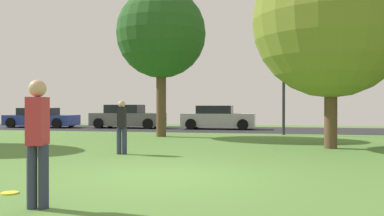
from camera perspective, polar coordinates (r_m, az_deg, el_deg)
ground_plane at (r=8.17m, az=-4.22°, el=-9.63°), size 44.00×44.00×0.00m
road_strip at (r=23.89m, az=6.22°, el=-3.05°), size 44.00×6.40×0.01m
birch_tree_lone at (r=18.70m, az=-4.39°, el=10.42°), size 4.08×4.08×6.76m
oak_tree_left at (r=14.35m, az=19.06°, el=11.68°), size 5.15×5.15×6.83m
person_thrower at (r=11.88m, az=-9.91°, el=-2.37°), size 0.30×0.36×1.56m
person_catcher at (r=5.92m, az=-21.00°, el=-3.83°), size 0.30×0.36×1.77m
frisbee_disc at (r=7.21m, az=-24.39°, el=-10.89°), size 0.27×0.27×0.03m
parked_car_blue at (r=27.91m, az=-20.60°, el=-1.37°), size 4.59×1.98×1.27m
parked_car_grey at (r=25.76m, az=-9.11°, el=-1.30°), size 4.54×2.03×1.47m
parked_car_silver at (r=24.28m, az=3.67°, el=-1.45°), size 4.34×1.96×1.41m
street_lamp_post at (r=19.97m, az=12.83°, el=2.73°), size 0.14×0.14×4.50m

